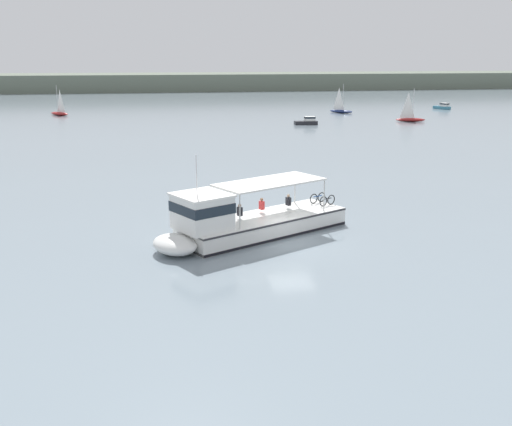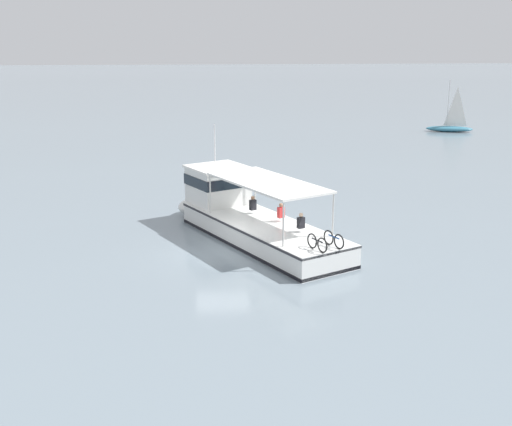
# 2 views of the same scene
# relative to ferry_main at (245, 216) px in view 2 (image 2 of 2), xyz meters

# --- Properties ---
(ground_plane) EXTENTS (400.00, 400.00, 0.00)m
(ground_plane) POSITION_rel_ferry_main_xyz_m (2.71, -1.31, -1.02)
(ground_plane) COLOR gray
(ferry_main) EXTENTS (12.70, 8.59, 5.32)m
(ferry_main) POSITION_rel_ferry_main_xyz_m (0.00, 0.00, 0.00)
(ferry_main) COLOR white
(ferry_main) RESTS_ON ground
(sailboat_near_port) EXTENTS (2.64, 5.00, 5.40)m
(sailboat_near_port) POSITION_rel_ferry_main_xyz_m (-34.58, 24.33, -0.47)
(sailboat_near_port) COLOR teal
(sailboat_near_port) RESTS_ON ground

